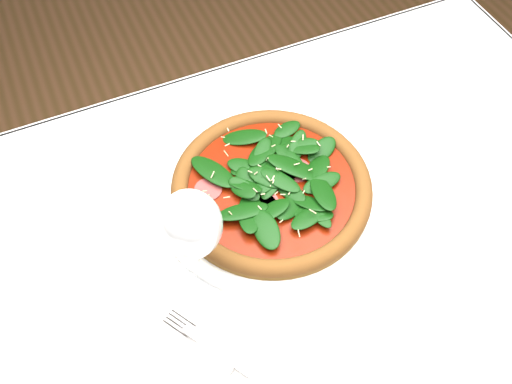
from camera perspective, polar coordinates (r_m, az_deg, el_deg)
name	(u,v)px	position (r m, az deg, el deg)	size (l,w,h in m)	color
ground	(290,365)	(1.64, 3.40, -16.85)	(6.00, 6.00, 0.00)	brown
dining_table	(307,248)	(1.04, 5.15, -5.63)	(1.21, 0.81, 0.75)	white
plate	(271,193)	(0.97, 1.54, -0.08)	(0.39, 0.39, 0.02)	white
pizza	(272,185)	(0.95, 1.57, 0.69)	(0.41, 0.41, 0.04)	brown
wine_glass	(191,227)	(0.77, -6.52, -3.45)	(0.09, 0.09, 0.21)	white
napkin	(218,352)	(0.85, -3.81, -15.65)	(0.14, 0.06, 0.01)	white
fork	(202,339)	(0.85, -5.38, -14.46)	(0.10, 0.14, 0.00)	silver
saucer_far	(443,40)	(1.30, 18.21, 14.21)	(0.13, 0.13, 0.01)	white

